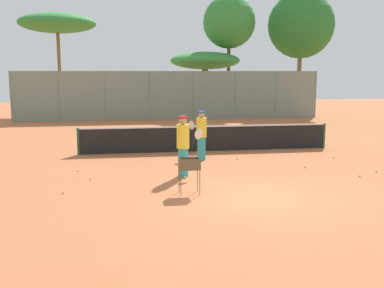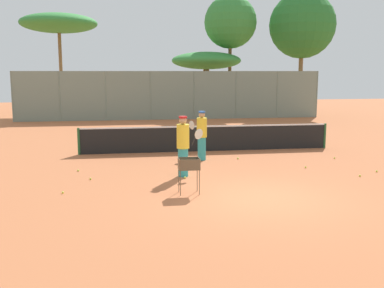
{
  "view_description": "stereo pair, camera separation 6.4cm",
  "coord_description": "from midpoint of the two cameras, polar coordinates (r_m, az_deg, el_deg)",
  "views": [
    {
      "loc": [
        -3.52,
        -10.94,
        3.26
      ],
      "look_at": [
        -1.29,
        2.94,
        1.0
      ],
      "focal_mm": 42.0,
      "sensor_mm": 36.0,
      "label": 1
    },
    {
      "loc": [
        -3.46,
        -10.95,
        3.26
      ],
      "look_at": [
        -1.29,
        2.94,
        1.0
      ],
      "focal_mm": 42.0,
      "sensor_mm": 36.0,
      "label": 2
    }
  ],
  "objects": [
    {
      "name": "ground_plane",
      "position": [
        11.94,
        8.26,
        -6.81
      ],
      "size": [
        80.0,
        80.0,
        0.0
      ],
      "primitive_type": "plane",
      "color": "#B7663D"
    },
    {
      "name": "tennis_net",
      "position": [
        18.61,
        1.75,
        0.79
      ],
      "size": [
        10.48,
        0.1,
        1.07
      ],
      "color": "#26592D",
      "rests_on": "ground_plane"
    },
    {
      "name": "ball_cart",
      "position": [
        12.08,
        -0.49,
        -2.9
      ],
      "size": [
        0.56,
        0.41,
        0.97
      ],
      "color": "brown",
      "rests_on": "ground_plane"
    },
    {
      "name": "tennis_ball_4",
      "position": [
        15.36,
        -14.4,
        -3.29
      ],
      "size": [
        0.07,
        0.07,
        0.07
      ],
      "primitive_type": "sphere",
      "color": "#D1E54C",
      "rests_on": "ground_plane"
    },
    {
      "name": "tennis_ball_7",
      "position": [
        12.71,
        -16.2,
        -5.95
      ],
      "size": [
        0.07,
        0.07,
        0.07
      ],
      "primitive_type": "sphere",
      "color": "#D1E54C",
      "rests_on": "ground_plane"
    },
    {
      "name": "back_fence",
      "position": [
        31.09,
        -2.71,
        6.18
      ],
      "size": [
        21.16,
        0.08,
        3.32
      ],
      "color": "gray",
      "rests_on": "ground_plane"
    },
    {
      "name": "player_red_cap",
      "position": [
        16.67,
        1.08,
        1.17
      ],
      "size": [
        0.62,
        0.83,
        1.83
      ],
      "rotation": [
        0.0,
        0.0,
        2.15
      ],
      "color": "teal",
      "rests_on": "ground_plane"
    },
    {
      "name": "player_white_outfit",
      "position": [
        14.04,
        -1.25,
        -0.18
      ],
      "size": [
        0.92,
        0.47,
        1.91
      ],
      "rotation": [
        0.0,
        0.0,
        0.35
      ],
      "color": "teal",
      "rests_on": "ground_plane"
    },
    {
      "name": "tree_1",
      "position": [
        34.11,
        4.69,
        15.14
      ],
      "size": [
        3.83,
        3.83,
        8.78
      ],
      "color": "brown",
      "rests_on": "ground_plane"
    },
    {
      "name": "tennis_ball_3",
      "position": [
        13.9,
        -1.01,
        -4.29
      ],
      "size": [
        0.07,
        0.07,
        0.07
      ],
      "primitive_type": "sphere",
      "color": "#D1E54C",
      "rests_on": "ground_plane"
    },
    {
      "name": "tennis_ball_2",
      "position": [
        17.06,
        5.7,
        -1.81
      ],
      "size": [
        0.07,
        0.07,
        0.07
      ],
      "primitive_type": "sphere",
      "color": "#D1E54C",
      "rests_on": "ground_plane"
    },
    {
      "name": "tennis_ball_5",
      "position": [
        14.1,
        -12.9,
        -4.33
      ],
      "size": [
        0.07,
        0.07,
        0.07
      ],
      "primitive_type": "sphere",
      "color": "#D1E54C",
      "rests_on": "ground_plane"
    },
    {
      "name": "tennis_ball_6",
      "position": [
        16.01,
        22.25,
        -3.19
      ],
      "size": [
        0.07,
        0.07,
        0.07
      ],
      "primitive_type": "sphere",
      "color": "#D1E54C",
      "rests_on": "ground_plane"
    },
    {
      "name": "tree_0",
      "position": [
        37.01,
        -16.78,
        14.43
      ],
      "size": [
        5.85,
        5.85,
        7.67
      ],
      "color": "brown",
      "rests_on": "ground_plane"
    },
    {
      "name": "tree_3",
      "position": [
        35.16,
        13.61,
        14.42
      ],
      "size": [
        4.85,
        4.85,
        9.09
      ],
      "color": "brown",
      "rests_on": "ground_plane"
    },
    {
      "name": "tennis_ball_1",
      "position": [
        17.89,
        17.48,
        -1.68
      ],
      "size": [
        0.07,
        0.07,
        0.07
      ],
      "primitive_type": "sphere",
      "color": "#D1E54C",
      "rests_on": "ground_plane"
    },
    {
      "name": "tennis_ball_8",
      "position": [
        15.13,
        20.41,
        -3.77
      ],
      "size": [
        0.07,
        0.07,
        0.07
      ],
      "primitive_type": "sphere",
      "color": "#D1E54C",
      "rests_on": "ground_plane"
    },
    {
      "name": "tree_2",
      "position": [
        33.65,
        1.62,
        10.46
      ],
      "size": [
        5.11,
        5.11,
        4.72
      ],
      "color": "brown",
      "rests_on": "ground_plane"
    },
    {
      "name": "tennis_ball_0",
      "position": [
        15.91,
        14.09,
        -2.85
      ],
      "size": [
        0.07,
        0.07,
        0.07
      ],
      "primitive_type": "sphere",
      "color": "#D1E54C",
      "rests_on": "ground_plane"
    }
  ]
}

